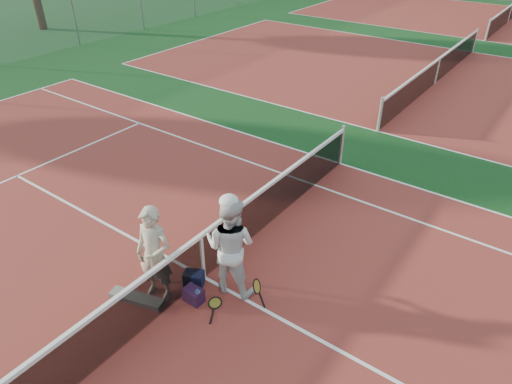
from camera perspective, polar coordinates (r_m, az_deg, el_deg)
ground at (r=8.74m, az=-6.50°, el=-10.56°), size 130.00×130.00×0.00m
court_main at (r=8.74m, az=-6.50°, el=-10.55°), size 23.77×10.97×0.01m
court_far_a at (r=19.54m, az=21.43°, el=12.54°), size 23.77×10.97×0.01m
court_far_b at (r=32.43m, az=28.94°, el=18.12°), size 23.77×10.97×0.01m
net_main at (r=8.40m, az=-6.71°, el=-8.01°), size 0.10×10.98×1.02m
net_far_a at (r=19.39m, az=21.74°, el=13.94°), size 0.10×10.98×1.02m
net_far_b at (r=32.34m, az=29.18°, el=18.97°), size 0.10×10.98×1.02m
fence_left at (r=23.85m, az=-26.09°, el=18.64°), size 0.06×54.50×3.00m
player_a at (r=7.95m, az=-12.57°, el=-7.62°), size 0.75×0.58×1.84m
player_b at (r=7.88m, az=-3.20°, el=-6.73°), size 1.08×0.93×1.92m
racket_red at (r=8.74m, az=-12.67°, el=-8.97°), size 0.41×0.44×0.52m
racket_black_held at (r=7.98m, az=0.10°, el=-12.55°), size 0.28×0.31×0.58m
racket_spare at (r=8.24m, az=-5.14°, el=-13.64°), size 0.54×0.65×0.03m
sports_bag_navy at (r=8.54m, az=-7.77°, el=-10.67°), size 0.42×0.37×0.28m
sports_bag_purple at (r=8.24m, az=-7.80°, el=-12.65°), size 0.34×0.24×0.28m
net_cover_canvas at (r=8.49m, az=-14.68°, el=-12.75°), size 1.03×0.50×0.11m
water_bottle at (r=8.17m, az=-7.25°, el=-12.97°), size 0.09×0.09×0.30m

